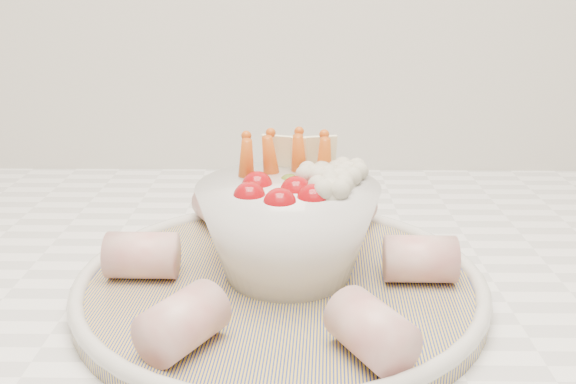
{
  "coord_description": "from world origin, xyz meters",
  "views": [
    {
      "loc": [
        -0.16,
        0.95,
        1.16
      ],
      "look_at": [
        -0.17,
        1.42,
        1.0
      ],
      "focal_mm": 40.0,
      "sensor_mm": 36.0,
      "label": 1
    }
  ],
  "objects": [
    {
      "name": "cured_meat_rolls",
      "position": [
        -0.18,
        1.41,
        0.95
      ],
      "size": [
        0.27,
        0.28,
        0.04
      ],
      "color": "#C25B58",
      "rests_on": "serving_platter"
    },
    {
      "name": "serving_platter",
      "position": [
        -0.18,
        1.41,
        0.93
      ],
      "size": [
        0.33,
        0.33,
        0.02
      ],
      "color": "navy",
      "rests_on": "kitchen_counter"
    },
    {
      "name": "veggie_bowl",
      "position": [
        -0.17,
        1.42,
        0.98
      ],
      "size": [
        0.14,
        0.14,
        0.11
      ],
      "color": "white",
      "rests_on": "serving_platter"
    }
  ]
}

